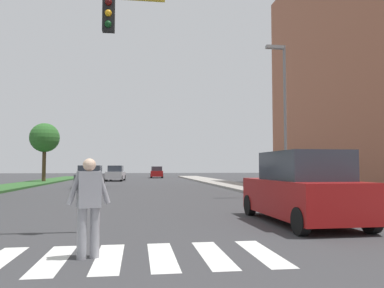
# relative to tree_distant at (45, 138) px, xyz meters

# --- Properties ---
(ground_plane) EXTENTS (140.00, 140.00, 0.00)m
(ground_plane) POSITION_rel_tree_distant_xyz_m (8.27, -9.55, -4.42)
(ground_plane) COLOR #38383A
(crosswalk) EXTENTS (6.75, 2.20, 0.01)m
(crosswalk) POSITION_rel_tree_distant_xyz_m (8.27, -32.63, -4.41)
(crosswalk) COLOR silver
(crosswalk) RESTS_ON ground_plane
(tree_distant) EXTENTS (2.88, 2.88, 5.76)m
(tree_distant) POSITION_rel_tree_distant_xyz_m (0.00, 0.00, 0.00)
(tree_distant) COLOR #4C3823
(tree_distant) RESTS_ON median_strip
(sidewalk_right) EXTENTS (3.00, 64.00, 0.15)m
(sidewalk_right) POSITION_rel_tree_distant_xyz_m (16.95, -11.55, -4.34)
(sidewalk_right) COLOR #9E9991
(sidewalk_right) RESTS_ON ground_plane
(street_lamp_right) EXTENTS (1.02, 0.24, 7.50)m
(street_lamp_right) POSITION_rel_tree_distant_xyz_m (16.35, -21.37, 0.18)
(street_lamp_right) COLOR slate
(street_lamp_right) RESTS_ON sidewalk_right
(pedestrian_performer) EXTENTS (0.73, 0.35, 1.69)m
(pedestrian_performer) POSITION_rel_tree_distant_xyz_m (8.38, -32.60, -3.49)
(pedestrian_performer) COLOR gray
(pedestrian_performer) RESTS_ON ground_plane
(suv_crossing) EXTENTS (2.04, 4.63, 1.97)m
(suv_crossing) POSITION_rel_tree_distant_xyz_m (13.68, -29.29, -3.49)
(suv_crossing) COLOR maroon
(suv_crossing) RESTS_ON ground_plane
(sedan_midblock) EXTENTS (1.91, 4.52, 1.66)m
(sedan_midblock) POSITION_rel_tree_distant_xyz_m (5.63, -9.47, -3.64)
(sedan_midblock) COLOR #474C51
(sedan_midblock) RESTS_ON ground_plane
(sedan_distant) EXTENTS (2.02, 4.45, 1.71)m
(sedan_distant) POSITION_rel_tree_distant_xyz_m (6.78, 3.76, -3.63)
(sedan_distant) COLOR #B7B7BC
(sedan_distant) RESTS_ON ground_plane
(sedan_far_horizon) EXTENTS (1.97, 4.40, 1.63)m
(sedan_far_horizon) POSITION_rel_tree_distant_xyz_m (11.91, 15.53, -3.66)
(sedan_far_horizon) COLOR maroon
(sedan_far_horizon) RESTS_ON ground_plane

